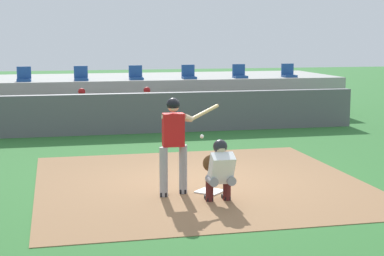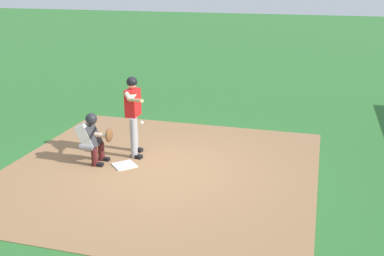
{
  "view_description": "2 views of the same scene",
  "coord_description": "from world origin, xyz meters",
  "px_view_note": "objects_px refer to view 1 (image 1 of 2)",
  "views": [
    {
      "loc": [
        -2.81,
        -11.63,
        2.93
      ],
      "look_at": [
        0.0,
        0.7,
        1.0
      ],
      "focal_mm": 57.54,
      "sensor_mm": 36.0,
      "label": 1
    },
    {
      "loc": [
        8.38,
        3.06,
        3.92
      ],
      "look_at": [
        0.0,
        0.7,
        1.0
      ],
      "focal_mm": 43.31,
      "sensor_mm": 36.0,
      "label": 2
    }
  ],
  "objects_px": {
    "dugout_player_1": "(148,107)",
    "stadium_seat_1": "(24,77)",
    "stadium_seat_3": "(136,75)",
    "batter_at_plate": "(175,140)",
    "stadium_seat_4": "(189,75)",
    "dugout_player_0": "(82,109)",
    "home_plate": "(210,191)",
    "catcher_crouched": "(219,169)",
    "stadium_seat_6": "(289,73)",
    "stadium_seat_2": "(81,76)",
    "stadium_seat_5": "(240,74)"
  },
  "relations": [
    {
      "from": "stadium_seat_3",
      "to": "home_plate",
      "type": "bearing_deg",
      "value": -90.0
    },
    {
      "from": "batter_at_plate",
      "to": "stadium_seat_3",
      "type": "height_order",
      "value": "stadium_seat_3"
    },
    {
      "from": "catcher_crouched",
      "to": "stadium_seat_3",
      "type": "distance_m",
      "value": 10.92
    },
    {
      "from": "stadium_seat_1",
      "to": "stadium_seat_5",
      "type": "relative_size",
      "value": 1.0
    },
    {
      "from": "catcher_crouched",
      "to": "dugout_player_1",
      "type": "relative_size",
      "value": 1.14
    },
    {
      "from": "stadium_seat_4",
      "to": "stadium_seat_3",
      "type": "bearing_deg",
      "value": 180.0
    },
    {
      "from": "stadium_seat_1",
      "to": "stadium_seat_4",
      "type": "distance_m",
      "value": 5.57
    },
    {
      "from": "batter_at_plate",
      "to": "stadium_seat_4",
      "type": "height_order",
      "value": "stadium_seat_4"
    },
    {
      "from": "stadium_seat_3",
      "to": "stadium_seat_6",
      "type": "distance_m",
      "value": 5.57
    },
    {
      "from": "dugout_player_1",
      "to": "stadium_seat_1",
      "type": "height_order",
      "value": "stadium_seat_1"
    },
    {
      "from": "stadium_seat_1",
      "to": "stadium_seat_6",
      "type": "xyz_separation_m",
      "value": [
        9.29,
        0.0,
        0.0
      ]
    },
    {
      "from": "home_plate",
      "to": "catcher_crouched",
      "type": "xyz_separation_m",
      "value": [
        -0.01,
        -0.7,
        0.59
      ]
    },
    {
      "from": "home_plate",
      "to": "stadium_seat_6",
      "type": "height_order",
      "value": "stadium_seat_6"
    },
    {
      "from": "stadium_seat_3",
      "to": "catcher_crouched",
      "type": "bearing_deg",
      "value": -90.05
    },
    {
      "from": "stadium_seat_1",
      "to": "stadium_seat_4",
      "type": "height_order",
      "value": "same"
    },
    {
      "from": "catcher_crouched",
      "to": "stadium_seat_6",
      "type": "relative_size",
      "value": 3.07
    },
    {
      "from": "stadium_seat_4",
      "to": "stadium_seat_1",
      "type": "bearing_deg",
      "value": 180.0
    },
    {
      "from": "stadium_seat_3",
      "to": "stadium_seat_5",
      "type": "height_order",
      "value": "same"
    },
    {
      "from": "home_plate",
      "to": "dugout_player_0",
      "type": "height_order",
      "value": "dugout_player_0"
    },
    {
      "from": "home_plate",
      "to": "stadium_seat_1",
      "type": "xyz_separation_m",
      "value": [
        -3.71,
        10.18,
        1.51
      ]
    },
    {
      "from": "stadium_seat_1",
      "to": "stadium_seat_5",
      "type": "height_order",
      "value": "same"
    },
    {
      "from": "stadium_seat_3",
      "to": "batter_at_plate",
      "type": "bearing_deg",
      "value": -93.77
    },
    {
      "from": "home_plate",
      "to": "stadium_seat_3",
      "type": "height_order",
      "value": "stadium_seat_3"
    },
    {
      "from": "stadium_seat_6",
      "to": "dugout_player_1",
      "type": "bearing_deg",
      "value": -159.65
    },
    {
      "from": "catcher_crouched",
      "to": "stadium_seat_2",
      "type": "xyz_separation_m",
      "value": [
        -1.85,
        10.88,
        0.93
      ]
    },
    {
      "from": "home_plate",
      "to": "stadium_seat_1",
      "type": "distance_m",
      "value": 10.94
    },
    {
      "from": "catcher_crouched",
      "to": "stadium_seat_2",
      "type": "relative_size",
      "value": 3.07
    },
    {
      "from": "dugout_player_0",
      "to": "dugout_player_1",
      "type": "relative_size",
      "value": 1.0
    },
    {
      "from": "dugout_player_0",
      "to": "home_plate",
      "type": "bearing_deg",
      "value": -76.62
    },
    {
      "from": "dugout_player_0",
      "to": "stadium_seat_6",
      "type": "bearing_deg",
      "value": 15.16
    },
    {
      "from": "home_plate",
      "to": "stadium_seat_6",
      "type": "bearing_deg",
      "value": 61.31
    },
    {
      "from": "dugout_player_1",
      "to": "stadium_seat_4",
      "type": "height_order",
      "value": "stadium_seat_4"
    },
    {
      "from": "stadium_seat_4",
      "to": "stadium_seat_5",
      "type": "height_order",
      "value": "same"
    },
    {
      "from": "stadium_seat_2",
      "to": "dugout_player_0",
      "type": "bearing_deg",
      "value": -92.26
    },
    {
      "from": "stadium_seat_2",
      "to": "stadium_seat_3",
      "type": "distance_m",
      "value": 1.86
    },
    {
      "from": "stadium_seat_2",
      "to": "stadium_seat_6",
      "type": "bearing_deg",
      "value": 0.0
    },
    {
      "from": "dugout_player_1",
      "to": "stadium_seat_3",
      "type": "distance_m",
      "value": 2.21
    },
    {
      "from": "batter_at_plate",
      "to": "catcher_crouched",
      "type": "relative_size",
      "value": 1.22
    },
    {
      "from": "dugout_player_0",
      "to": "stadium_seat_1",
      "type": "relative_size",
      "value": 2.71
    },
    {
      "from": "catcher_crouched",
      "to": "stadium_seat_3",
      "type": "xyz_separation_m",
      "value": [
        0.01,
        10.88,
        0.93
      ]
    },
    {
      "from": "home_plate",
      "to": "catcher_crouched",
      "type": "bearing_deg",
      "value": -90.72
    },
    {
      "from": "dugout_player_0",
      "to": "stadium_seat_2",
      "type": "distance_m",
      "value": 2.21
    },
    {
      "from": "stadium_seat_5",
      "to": "dugout_player_0",
      "type": "bearing_deg",
      "value": -160.2
    },
    {
      "from": "stadium_seat_6",
      "to": "batter_at_plate",
      "type": "bearing_deg",
      "value": -121.44
    },
    {
      "from": "stadium_seat_4",
      "to": "home_plate",
      "type": "bearing_deg",
      "value": -100.34
    },
    {
      "from": "catcher_crouched",
      "to": "stadium_seat_4",
      "type": "distance_m",
      "value": 11.08
    },
    {
      "from": "batter_at_plate",
      "to": "catcher_crouched",
      "type": "xyz_separation_m",
      "value": [
        0.66,
        -0.67,
        -0.43
      ]
    },
    {
      "from": "catcher_crouched",
      "to": "stadium_seat_2",
      "type": "distance_m",
      "value": 11.07
    },
    {
      "from": "home_plate",
      "to": "stadium_seat_4",
      "type": "bearing_deg",
      "value": 79.66
    },
    {
      "from": "batter_at_plate",
      "to": "stadium_seat_3",
      "type": "bearing_deg",
      "value": 86.23
    }
  ]
}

